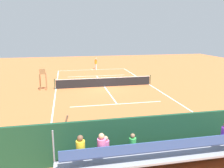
% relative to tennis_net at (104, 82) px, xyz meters
% --- Properties ---
extents(ground_plane, '(60.00, 60.00, 0.00)m').
position_rel_tennis_net_xyz_m(ground_plane, '(0.00, 0.00, -0.50)').
color(ground_plane, '#BC6033').
extents(court_line_markings, '(10.10, 22.20, 0.01)m').
position_rel_tennis_net_xyz_m(court_line_markings, '(0.00, -0.04, -0.50)').
color(court_line_markings, white).
rests_on(court_line_markings, ground).
extents(tennis_net, '(10.30, 0.10, 1.07)m').
position_rel_tennis_net_xyz_m(tennis_net, '(0.00, 0.00, 0.00)').
color(tennis_net, black).
rests_on(tennis_net, ground).
extents(backdrop_wall, '(18.00, 0.16, 2.00)m').
position_rel_tennis_net_xyz_m(backdrop_wall, '(0.00, 14.00, 0.50)').
color(backdrop_wall, '#194228').
rests_on(backdrop_wall, ground).
extents(bleacher_stand, '(9.06, 2.40, 2.48)m').
position_rel_tennis_net_xyz_m(bleacher_stand, '(0.15, 15.37, 0.43)').
color(bleacher_stand, gray).
rests_on(bleacher_stand, ground).
extents(umpire_chair, '(0.67, 0.67, 2.14)m').
position_rel_tennis_net_xyz_m(umpire_chair, '(6.20, 0.05, 0.81)').
color(umpire_chair, olive).
rests_on(umpire_chair, ground).
extents(courtside_bench, '(1.80, 0.40, 0.93)m').
position_rel_tennis_net_xyz_m(courtside_bench, '(-1.73, 13.27, 0.06)').
color(courtside_bench, '#234C2D').
rests_on(courtside_bench, ground).
extents(equipment_bag, '(0.90, 0.36, 0.36)m').
position_rel_tennis_net_xyz_m(equipment_bag, '(-0.03, 13.40, -0.32)').
color(equipment_bag, black).
rests_on(equipment_bag, ground).
extents(tennis_player, '(0.47, 0.55, 1.93)m').
position_rel_tennis_net_xyz_m(tennis_player, '(-0.60, -11.24, 0.51)').
color(tennis_player, white).
rests_on(tennis_player, ground).
extents(tennis_racket, '(0.34, 0.58, 0.03)m').
position_rel_tennis_net_xyz_m(tennis_racket, '(0.05, -11.45, -0.49)').
color(tennis_racket, black).
rests_on(tennis_racket, ground).
extents(tennis_ball_near, '(0.07, 0.07, 0.07)m').
position_rel_tennis_net_xyz_m(tennis_ball_near, '(1.45, -7.93, -0.47)').
color(tennis_ball_near, '#CCDB33').
rests_on(tennis_ball_near, ground).
extents(line_judge, '(0.42, 0.55, 1.93)m').
position_rel_tennis_net_xyz_m(line_judge, '(3.99, 13.14, 0.51)').
color(line_judge, '#232328').
rests_on(line_judge, ground).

